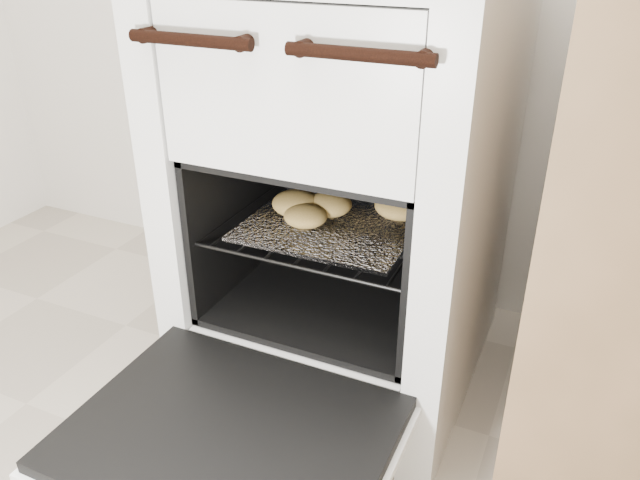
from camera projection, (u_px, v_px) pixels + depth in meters
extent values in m
cube|color=silver|center=(351.00, 184.00, 1.39)|extent=(0.62, 0.66, 0.96)
cylinder|color=black|center=(190.00, 40.00, 1.00)|extent=(0.23, 0.02, 0.02)
cylinder|color=black|center=(359.00, 54.00, 0.89)|extent=(0.23, 0.02, 0.02)
cube|color=black|center=(230.00, 433.00, 1.07)|extent=(0.54, 0.42, 0.02)
cube|color=silver|center=(230.00, 441.00, 1.08)|extent=(0.56, 0.44, 0.02)
cylinder|color=black|center=(247.00, 206.00, 1.43)|extent=(0.01, 0.44, 0.01)
cylinder|color=black|center=(437.00, 243.00, 1.27)|extent=(0.01, 0.44, 0.01)
cylinder|color=black|center=(293.00, 266.00, 1.18)|extent=(0.45, 0.01, 0.01)
cylinder|color=black|center=(370.00, 190.00, 1.52)|extent=(0.45, 0.01, 0.01)
cylinder|color=black|center=(261.00, 208.00, 1.42)|extent=(0.01, 0.42, 0.01)
cylinder|color=black|center=(285.00, 213.00, 1.40)|extent=(0.01, 0.42, 0.01)
cylinder|color=black|center=(310.00, 218.00, 1.37)|extent=(0.01, 0.42, 0.01)
cylinder|color=black|center=(336.00, 223.00, 1.35)|extent=(0.01, 0.42, 0.01)
cylinder|color=black|center=(363.00, 228.00, 1.33)|extent=(0.01, 0.42, 0.01)
cylinder|color=black|center=(391.00, 234.00, 1.30)|extent=(0.01, 0.42, 0.01)
cylinder|color=black|center=(419.00, 240.00, 1.28)|extent=(0.01, 0.42, 0.01)
cube|color=silver|center=(332.00, 224.00, 1.33)|extent=(0.35, 0.31, 0.01)
ellipsoid|color=tan|center=(401.00, 206.00, 1.34)|extent=(0.14, 0.14, 0.05)
ellipsoid|color=tan|center=(329.00, 204.00, 1.35)|extent=(0.14, 0.14, 0.05)
ellipsoid|color=tan|center=(296.00, 203.00, 1.36)|extent=(0.15, 0.15, 0.05)
ellipsoid|color=tan|center=(306.00, 216.00, 1.31)|extent=(0.13, 0.13, 0.04)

